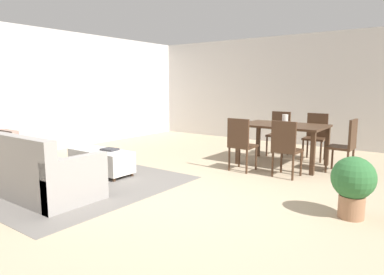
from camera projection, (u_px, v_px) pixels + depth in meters
name	position (u px, v px, depth m)	size (l,w,h in m)	color
ground_plane	(186.00, 198.00, 4.50)	(10.80, 10.80, 0.00)	tan
wall_back	(310.00, 90.00, 8.28)	(9.00, 0.12, 2.70)	beige
wall_left	(34.00, 91.00, 7.33)	(0.12, 11.00, 2.70)	beige
area_rug	(70.00, 181.00, 5.26)	(3.00, 2.80, 0.01)	slate
couch	(28.00, 171.00, 4.72)	(2.21, 0.86, 0.86)	gray
ottoman_table	(101.00, 160.00, 5.69)	(1.16, 0.48, 0.41)	silver
dining_table	(283.00, 129.00, 6.29)	(1.50, 0.99, 0.76)	#422B1C
dining_chair_near_left	(241.00, 142.00, 5.82)	(0.41, 0.41, 0.92)	#422B1C
dining_chair_near_right	(286.00, 146.00, 5.42)	(0.41, 0.41, 0.92)	#422B1C
dining_chair_far_left	(279.00, 131.00, 7.20)	(0.42, 0.42, 0.92)	#422B1C
dining_chair_far_right	(316.00, 134.00, 6.76)	(0.42, 0.42, 0.92)	#422B1C
dining_chair_head_east	(346.00, 143.00, 5.70)	(0.42, 0.42, 0.92)	#422B1C
vase_centerpiece	(285.00, 119.00, 6.27)	(0.11, 0.11, 0.18)	silver
book_on_ottoman	(110.00, 149.00, 5.63)	(0.26, 0.20, 0.03)	#333338
potted_plant	(353.00, 182.00, 3.76)	(0.48, 0.48, 0.70)	#996B4C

